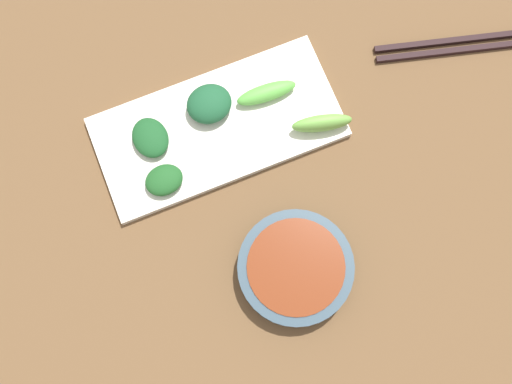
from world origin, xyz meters
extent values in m
cube|color=brown|center=(0.00, 0.00, 0.01)|extent=(2.10, 2.10, 0.02)
cylinder|color=#314755|center=(-0.15, -0.02, 0.04)|extent=(0.15, 0.15, 0.03)
cylinder|color=maroon|center=(-0.15, -0.02, 0.04)|extent=(0.12, 0.12, 0.02)
cube|color=silver|center=(0.07, 0.00, 0.03)|extent=(0.15, 0.33, 0.01)
ellipsoid|color=#1C5431|center=(0.09, 0.00, 0.05)|extent=(0.06, 0.06, 0.03)
ellipsoid|color=#70B148|center=(0.01, -0.13, 0.05)|extent=(0.04, 0.08, 0.03)
ellipsoid|color=#5CB645|center=(0.08, -0.08, 0.04)|extent=(0.03, 0.08, 0.02)
ellipsoid|color=#1A5225|center=(0.08, 0.09, 0.04)|extent=(0.06, 0.05, 0.02)
ellipsoid|color=#1E5723|center=(0.02, 0.09, 0.04)|extent=(0.04, 0.05, 0.02)
cube|color=black|center=(0.05, -0.35, 0.02)|extent=(0.07, 0.22, 0.01)
cube|color=black|center=(0.06, -0.35, 0.02)|extent=(0.07, 0.22, 0.01)
camera|label=1|loc=(-0.19, 0.05, 0.79)|focal=41.92mm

